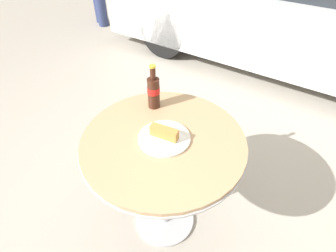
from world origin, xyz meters
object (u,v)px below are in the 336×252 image
object	(u,v)px
bistro_table	(164,159)
cola_bottle_left	(154,91)
parked_car	(300,6)
lunch_plate_near	(164,137)

from	to	relation	value
bistro_table	cola_bottle_left	distance (m)	0.36
cola_bottle_left	parked_car	size ratio (longest dim) A/B	0.05
cola_bottle_left	lunch_plate_near	size ratio (longest dim) A/B	1.00
bistro_table	cola_bottle_left	bearing A→B (deg)	135.72
bistro_table	lunch_plate_near	xyz separation A→B (m)	(0.01, -0.00, 0.16)
lunch_plate_near	parked_car	distance (m)	2.73
bistro_table	lunch_plate_near	world-z (taller)	lunch_plate_near
bistro_table	parked_car	distance (m)	2.73
parked_car	lunch_plate_near	bearing A→B (deg)	-90.24
lunch_plate_near	parked_car	size ratio (longest dim) A/B	0.06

